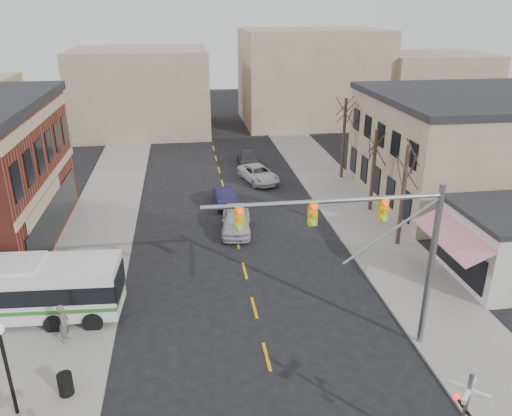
{
  "coord_description": "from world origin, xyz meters",
  "views": [
    {
      "loc": [
        -3.17,
        -16.18,
        14.84
      ],
      "look_at": [
        0.88,
        11.34,
        3.5
      ],
      "focal_mm": 35.0,
      "sensor_mm": 36.0,
      "label": 1
    }
  ],
  "objects_px": {
    "street_lamp": "(3,350)",
    "car_c": "(259,174)",
    "car_d": "(248,158)",
    "car_b": "(225,196)",
    "car_a": "(236,220)",
    "pedestrian_near": "(64,323)",
    "pedestrian_far": "(72,294)",
    "traffic_signal_mast": "(374,237)",
    "trash_bin": "(65,384)"
  },
  "relations": [
    {
      "from": "street_lamp",
      "to": "car_c",
      "type": "distance_m",
      "value": 29.51
    },
    {
      "from": "car_d",
      "to": "car_b",
      "type": "bearing_deg",
      "value": -106.72
    },
    {
      "from": "car_a",
      "to": "pedestrian_near",
      "type": "xyz_separation_m",
      "value": [
        -9.31,
        -11.37,
        0.27
      ]
    },
    {
      "from": "street_lamp",
      "to": "pedestrian_far",
      "type": "bearing_deg",
      "value": 83.59
    },
    {
      "from": "traffic_signal_mast",
      "to": "pedestrian_far",
      "type": "distance_m",
      "value": 15.67
    },
    {
      "from": "car_d",
      "to": "pedestrian_far",
      "type": "relative_size",
      "value": 2.95
    },
    {
      "from": "pedestrian_near",
      "to": "car_b",
      "type": "bearing_deg",
      "value": -26.95
    },
    {
      "from": "traffic_signal_mast",
      "to": "pedestrian_near",
      "type": "xyz_separation_m",
      "value": [
        -13.74,
        2.43,
        -4.64
      ]
    },
    {
      "from": "trash_bin",
      "to": "traffic_signal_mast",
      "type": "bearing_deg",
      "value": 5.09
    },
    {
      "from": "car_b",
      "to": "car_d",
      "type": "distance_m",
      "value": 10.9
    },
    {
      "from": "trash_bin",
      "to": "pedestrian_far",
      "type": "bearing_deg",
      "value": 97.85
    },
    {
      "from": "traffic_signal_mast",
      "to": "car_c",
      "type": "distance_m",
      "value": 24.75
    },
    {
      "from": "street_lamp",
      "to": "pedestrian_far",
      "type": "distance_m",
      "value": 7.63
    },
    {
      "from": "pedestrian_far",
      "to": "car_b",
      "type": "bearing_deg",
      "value": 7.98
    },
    {
      "from": "traffic_signal_mast",
      "to": "car_d",
      "type": "relative_size",
      "value": 2.2
    },
    {
      "from": "traffic_signal_mast",
      "to": "car_b",
      "type": "bearing_deg",
      "value": 104.09
    },
    {
      "from": "car_b",
      "to": "car_d",
      "type": "height_order",
      "value": "car_b"
    },
    {
      "from": "car_a",
      "to": "car_c",
      "type": "height_order",
      "value": "car_a"
    },
    {
      "from": "trash_bin",
      "to": "pedestrian_near",
      "type": "distance_m",
      "value": 3.7
    },
    {
      "from": "traffic_signal_mast",
      "to": "car_a",
      "type": "bearing_deg",
      "value": 107.78
    },
    {
      "from": "trash_bin",
      "to": "car_b",
      "type": "height_order",
      "value": "car_b"
    },
    {
      "from": "trash_bin",
      "to": "car_d",
      "type": "height_order",
      "value": "car_d"
    },
    {
      "from": "pedestrian_far",
      "to": "car_a",
      "type": "bearing_deg",
      "value": -6.47
    },
    {
      "from": "car_b",
      "to": "pedestrian_near",
      "type": "xyz_separation_m",
      "value": [
        -8.97,
        -16.57,
        0.38
      ]
    },
    {
      "from": "street_lamp",
      "to": "car_b",
      "type": "height_order",
      "value": "street_lamp"
    },
    {
      "from": "trash_bin",
      "to": "pedestrian_far",
      "type": "distance_m",
      "value": 6.55
    },
    {
      "from": "street_lamp",
      "to": "car_d",
      "type": "distance_m",
      "value": 34.1
    },
    {
      "from": "traffic_signal_mast",
      "to": "trash_bin",
      "type": "relative_size",
      "value": 10.53
    },
    {
      "from": "traffic_signal_mast",
      "to": "street_lamp",
      "type": "height_order",
      "value": "traffic_signal_mast"
    },
    {
      "from": "car_a",
      "to": "pedestrian_far",
      "type": "distance_m",
      "value": 12.72
    },
    {
      "from": "car_a",
      "to": "pedestrian_far",
      "type": "bearing_deg",
      "value": -131.94
    },
    {
      "from": "car_a",
      "to": "car_b",
      "type": "relative_size",
      "value": 1.12
    },
    {
      "from": "car_d",
      "to": "pedestrian_near",
      "type": "relative_size",
      "value": 2.34
    },
    {
      "from": "traffic_signal_mast",
      "to": "trash_bin",
      "type": "bearing_deg",
      "value": -174.91
    },
    {
      "from": "trash_bin",
      "to": "car_d",
      "type": "relative_size",
      "value": 0.21
    },
    {
      "from": "traffic_signal_mast",
      "to": "trash_bin",
      "type": "xyz_separation_m",
      "value": [
        -13.02,
        -1.16,
        -5.15
      ]
    },
    {
      "from": "car_a",
      "to": "street_lamp",
      "type": "bearing_deg",
      "value": -116.91
    },
    {
      "from": "trash_bin",
      "to": "car_c",
      "type": "bearing_deg",
      "value": 65.09
    },
    {
      "from": "traffic_signal_mast",
      "to": "car_a",
      "type": "distance_m",
      "value": 15.3
    },
    {
      "from": "car_c",
      "to": "pedestrian_far",
      "type": "xyz_separation_m",
      "value": [
        -12.67,
        -18.88,
        0.2
      ]
    },
    {
      "from": "car_c",
      "to": "street_lamp",
      "type": "bearing_deg",
      "value": -133.16
    },
    {
      "from": "traffic_signal_mast",
      "to": "car_d",
      "type": "xyz_separation_m",
      "value": [
        -1.51,
        29.4,
        -5.08
      ]
    },
    {
      "from": "trash_bin",
      "to": "pedestrian_near",
      "type": "bearing_deg",
      "value": 101.21
    },
    {
      "from": "traffic_signal_mast",
      "to": "pedestrian_near",
      "type": "height_order",
      "value": "traffic_signal_mast"
    },
    {
      "from": "street_lamp",
      "to": "trash_bin",
      "type": "distance_m",
      "value": 3.11
    },
    {
      "from": "car_a",
      "to": "pedestrian_near",
      "type": "distance_m",
      "value": 14.69
    },
    {
      "from": "car_a",
      "to": "car_b",
      "type": "height_order",
      "value": "car_a"
    },
    {
      "from": "car_c",
      "to": "car_d",
      "type": "bearing_deg",
      "value": 77.05
    },
    {
      "from": "car_c",
      "to": "trash_bin",
      "type": "bearing_deg",
      "value": -130.79
    },
    {
      "from": "trash_bin",
      "to": "car_b",
      "type": "distance_m",
      "value": 21.79
    }
  ]
}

